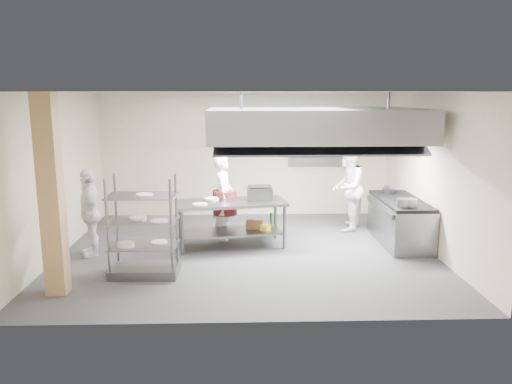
{
  "coord_description": "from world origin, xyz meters",
  "views": [
    {
      "loc": [
        -0.13,
        -9.14,
        2.98
      ],
      "look_at": [
        0.17,
        0.2,
        1.13
      ],
      "focal_mm": 35.0,
      "sensor_mm": 36.0,
      "label": 1
    }
  ],
  "objects_px": {
    "chef_head": "(223,197)",
    "chef_line": "(347,187)",
    "chef_plating": "(90,213)",
    "cooking_range": "(400,222)",
    "griddle": "(260,193)",
    "stockpot": "(403,203)",
    "pass_rack": "(143,226)",
    "island": "(231,224)"
  },
  "relations": [
    {
      "from": "chef_head",
      "to": "stockpot",
      "type": "distance_m",
      "value": 3.54
    },
    {
      "from": "pass_rack",
      "to": "chef_head",
      "type": "bearing_deg",
      "value": 60.17
    },
    {
      "from": "chef_head",
      "to": "chef_line",
      "type": "xyz_separation_m",
      "value": [
        2.69,
        0.61,
        0.07
      ]
    },
    {
      "from": "pass_rack",
      "to": "chef_line",
      "type": "relative_size",
      "value": 0.87
    },
    {
      "from": "island",
      "to": "chef_line",
      "type": "bearing_deg",
      "value": 14.38
    },
    {
      "from": "griddle",
      "to": "cooking_range",
      "type": "bearing_deg",
      "value": -3.28
    },
    {
      "from": "cooking_range",
      "to": "chef_head",
      "type": "relative_size",
      "value": 1.13
    },
    {
      "from": "island",
      "to": "chef_plating",
      "type": "distance_m",
      "value": 2.67
    },
    {
      "from": "island",
      "to": "chef_plating",
      "type": "bearing_deg",
      "value": -179.64
    },
    {
      "from": "chef_line",
      "to": "griddle",
      "type": "height_order",
      "value": "chef_line"
    },
    {
      "from": "island",
      "to": "chef_head",
      "type": "xyz_separation_m",
      "value": [
        -0.17,
        0.52,
        0.43
      ]
    },
    {
      "from": "pass_rack",
      "to": "stockpot",
      "type": "xyz_separation_m",
      "value": [
        4.62,
        0.97,
        0.15
      ]
    },
    {
      "from": "pass_rack",
      "to": "cooking_range",
      "type": "relative_size",
      "value": 0.84
    },
    {
      "from": "pass_rack",
      "to": "stockpot",
      "type": "bearing_deg",
      "value": 13.21
    },
    {
      "from": "chef_line",
      "to": "chef_plating",
      "type": "distance_m",
      "value": 5.37
    },
    {
      "from": "chef_head",
      "to": "stockpot",
      "type": "height_order",
      "value": "chef_head"
    },
    {
      "from": "griddle",
      "to": "stockpot",
      "type": "bearing_deg",
      "value": -18.2
    },
    {
      "from": "chef_plating",
      "to": "chef_head",
      "type": "bearing_deg",
      "value": 88.85
    },
    {
      "from": "pass_rack",
      "to": "cooking_range",
      "type": "height_order",
      "value": "pass_rack"
    },
    {
      "from": "pass_rack",
      "to": "griddle",
      "type": "height_order",
      "value": "pass_rack"
    },
    {
      "from": "cooking_range",
      "to": "chef_line",
      "type": "relative_size",
      "value": 1.04
    },
    {
      "from": "pass_rack",
      "to": "griddle",
      "type": "distance_m",
      "value": 2.64
    },
    {
      "from": "cooking_range",
      "to": "chef_line",
      "type": "height_order",
      "value": "chef_line"
    },
    {
      "from": "chef_plating",
      "to": "stockpot",
      "type": "distance_m",
      "value": 5.81
    },
    {
      "from": "chef_head",
      "to": "stockpot",
      "type": "xyz_separation_m",
      "value": [
        3.37,
        -1.09,
        0.09
      ]
    },
    {
      "from": "island",
      "to": "cooking_range",
      "type": "height_order",
      "value": "island"
    },
    {
      "from": "island",
      "to": "cooking_range",
      "type": "distance_m",
      "value": 3.4
    },
    {
      "from": "chef_line",
      "to": "stockpot",
      "type": "bearing_deg",
      "value": 44.95
    },
    {
      "from": "pass_rack",
      "to": "griddle",
      "type": "bearing_deg",
      "value": 42.35
    },
    {
      "from": "chef_head",
      "to": "chef_plating",
      "type": "xyz_separation_m",
      "value": [
        -2.43,
        -0.98,
        -0.07
      ]
    },
    {
      "from": "chef_plating",
      "to": "griddle",
      "type": "height_order",
      "value": "chef_plating"
    },
    {
      "from": "cooking_range",
      "to": "chef_line",
      "type": "distance_m",
      "value": 1.43
    },
    {
      "from": "griddle",
      "to": "stockpot",
      "type": "height_order",
      "value": "griddle"
    },
    {
      "from": "cooking_range",
      "to": "stockpot",
      "type": "xyz_separation_m",
      "value": [
        -0.19,
        -0.7,
        0.56
      ]
    },
    {
      "from": "chef_line",
      "to": "stockpot",
      "type": "relative_size",
      "value": 8.2
    },
    {
      "from": "chef_plating",
      "to": "stockpot",
      "type": "relative_size",
      "value": 7.0
    },
    {
      "from": "chef_line",
      "to": "stockpot",
      "type": "xyz_separation_m",
      "value": [
        0.68,
        -1.7,
        0.02
      ]
    },
    {
      "from": "pass_rack",
      "to": "chef_plating",
      "type": "bearing_deg",
      "value": 138.92
    },
    {
      "from": "chef_plating",
      "to": "griddle",
      "type": "distance_m",
      "value": 3.24
    },
    {
      "from": "island",
      "to": "griddle",
      "type": "distance_m",
      "value": 0.83
    },
    {
      "from": "island",
      "to": "griddle",
      "type": "bearing_deg",
      "value": 7.82
    },
    {
      "from": "griddle",
      "to": "chef_plating",
      "type": "bearing_deg",
      "value": -170.78
    }
  ]
}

